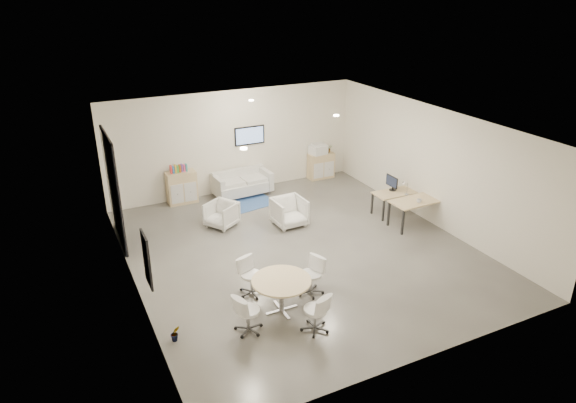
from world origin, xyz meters
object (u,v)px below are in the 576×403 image
Objects in this scene: loveseat at (242,184)px; desk_front at (417,203)px; sideboard_left at (182,187)px; desk_rear at (395,194)px; armchair_left at (221,213)px; sideboard_right at (321,166)px; round_table at (281,284)px; armchair_right at (289,211)px.

loveseat is 1.23× the size of desk_front.
sideboard_left is 0.67× the size of desk_front.
armchair_left is at bearing 163.97° from desk_rear.
armchair_left is 0.52× the size of desk_front.
sideboard_right is 0.59× the size of desk_front.
sideboard_left is at bearing 162.01° from armchair_left.
round_table is at bearing -107.78° from loveseat.
desk_rear is at bearing 41.32° from armchair_left.
round_table is (-0.22, -4.28, 0.27)m from armchair_left.
loveseat reaches higher than armchair_left.
round_table is at bearing -87.29° from sideboard_left.
sideboard_right is at bearing 54.72° from round_table.
desk_front is at bearing -53.99° from loveseat.
desk_rear is 0.89m from desk_front.
loveseat is 2.29m from armchair_left.
armchair_right is 0.66× the size of desk_rear.
sideboard_right is 7.79m from round_table.
armchair_right is 3.45m from desk_front.
sideboard_left is at bearing 126.18° from armchair_right.
sideboard_right is 3.51m from desk_rear.
sideboard_left reaches higher than loveseat.
sideboard_right is 4.40m from desk_front.
sideboard_left reaches higher than armchair_right.
armchair_left is at bearing -154.07° from sideboard_right.
loveseat is 2.65m from armchair_right.
armchair_right is 0.71× the size of round_table.
armchair_left is at bearing -128.85° from loveseat.
sideboard_left is 0.54× the size of loveseat.
sideboard_left is 3.58m from armchair_right.
desk_rear is at bearing 30.08° from round_table.
desk_rear is (3.06, -0.65, 0.17)m from armchair_right.
sideboard_right is at bearing 0.18° from sideboard_left.
sideboard_left is 4.80m from sideboard_right.
sideboard_right is at bearing 98.12° from desk_rear.
sideboard_left reaches higher than desk_front.
armchair_left is 0.59× the size of desk_rear.
sideboard_right is 1.15× the size of armchair_left.
desk_front is (3.09, -1.53, 0.25)m from armchair_right.
round_table is at bearing -35.24° from armchair_left.
desk_rear is at bearing 89.55° from desk_front.
armchair_right is at bearing 33.70° from armchair_left.
armchair_left is (-4.27, -2.08, -0.06)m from sideboard_right.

